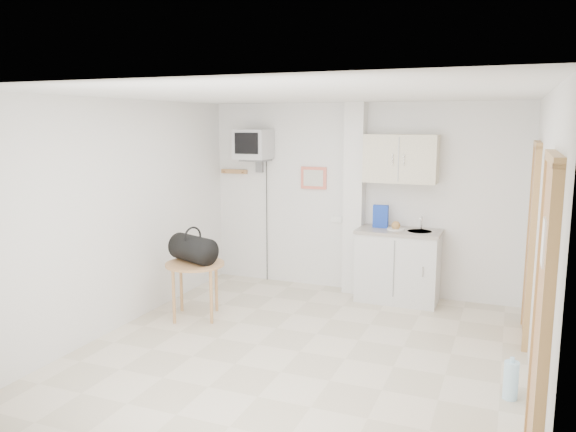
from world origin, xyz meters
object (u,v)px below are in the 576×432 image
at_px(round_table, 195,269).
at_px(duffel_bag, 193,249).
at_px(crt_television, 253,145).
at_px(water_bottle, 511,380).

bearing_deg(round_table, duffel_bag, 139.10).
distance_m(crt_television, round_table, 2.05).
distance_m(round_table, water_bottle, 3.53).
bearing_deg(duffel_bag, round_table, -18.88).
xyz_separation_m(crt_television, round_table, (-0.03, -1.54, -1.36)).
height_order(duffel_bag, water_bottle, duffel_bag).
bearing_deg(crt_television, water_bottle, -33.80).
height_order(crt_television, duffel_bag, crt_television).
height_order(crt_television, water_bottle, crt_television).
xyz_separation_m(crt_television, duffel_bag, (-0.07, -1.50, -1.13)).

